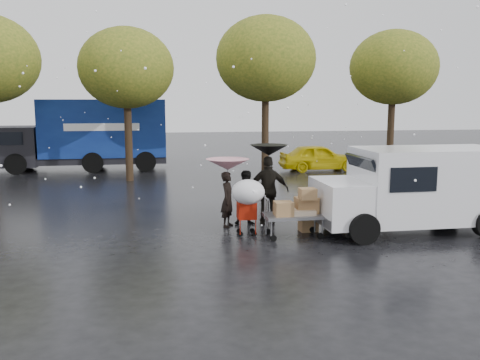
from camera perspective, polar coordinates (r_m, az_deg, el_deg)
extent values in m
plane|color=black|center=(12.97, 1.40, -6.38)|extent=(90.00, 90.00, 0.00)
imported|color=black|center=(13.85, -1.37, -2.18)|extent=(0.57, 0.66, 1.52)
imported|color=black|center=(14.07, 0.84, -2.00)|extent=(0.78, 0.63, 1.52)
imported|color=black|center=(14.12, 3.23, -1.17)|extent=(1.18, 0.66, 1.91)
cylinder|color=#4C4C4C|center=(13.83, -1.38, -1.77)|extent=(0.02, 0.02, 1.72)
cone|color=#DE5B6E|center=(13.70, -1.39, 1.76)|extent=(1.18, 1.18, 0.30)
sphere|color=#4C4C4C|center=(13.69, -1.39, 1.88)|extent=(0.06, 0.06, 0.06)
cylinder|color=#4C4C4C|center=(14.11, 3.23, -0.84)|extent=(0.02, 0.02, 2.07)
cone|color=black|center=(13.97, 3.27, 3.36)|extent=(1.05, 1.05, 0.30)
sphere|color=#4C4C4C|center=(13.97, 3.27, 3.48)|extent=(0.06, 0.06, 0.06)
cube|color=slate|center=(12.87, 6.08, -4.01)|extent=(1.50, 0.80, 0.08)
cylinder|color=slate|center=(12.64, 2.81, -3.05)|extent=(0.04, 0.04, 0.60)
cube|color=#9C7B44|center=(13.01, 7.46, -2.82)|extent=(0.55, 0.45, 0.40)
cube|color=#9C7B44|center=(12.66, 4.90, -3.22)|extent=(0.45, 0.40, 0.35)
cube|color=#9C7B44|center=(12.70, 7.60, -1.55)|extent=(0.40, 0.35, 0.28)
cube|color=tan|center=(12.87, 6.30, -3.57)|extent=(0.90, 0.55, 0.12)
cylinder|color=black|center=(12.54, 3.78, -6.54)|extent=(0.16, 0.05, 0.16)
cylinder|color=black|center=(13.14, 3.13, -5.82)|extent=(0.16, 0.05, 0.16)
cylinder|color=black|center=(12.86, 9.02, -6.24)|extent=(0.16, 0.05, 0.16)
cylinder|color=black|center=(13.45, 8.15, -5.56)|extent=(0.16, 0.05, 0.16)
cube|color=#A61909|center=(13.02, 0.75, -3.37)|extent=(0.47, 0.41, 0.45)
cylinder|color=#A61909|center=(12.76, 0.91, -1.92)|extent=(0.42, 0.02, 0.02)
cylinder|color=#4C4C4C|center=(12.77, 0.91, -2.23)|extent=(0.02, 0.02, 0.60)
ellipsoid|color=white|center=(12.74, 0.91, -1.35)|extent=(0.84, 0.84, 0.63)
cylinder|color=black|center=(12.97, 0.09, -6.10)|extent=(0.12, 0.04, 0.12)
cylinder|color=black|center=(13.28, -0.14, -5.75)|extent=(0.12, 0.04, 0.12)
cylinder|color=black|center=(13.03, 1.66, -6.03)|extent=(0.12, 0.04, 0.12)
cylinder|color=black|center=(13.34, 1.39, -5.68)|extent=(0.12, 0.04, 0.12)
cube|color=white|center=(14.21, 20.49, -0.44)|extent=(3.80, 2.00, 1.90)
cube|color=white|center=(13.25, 11.36, -2.44)|extent=(1.20, 1.95, 1.10)
cube|color=black|center=(13.32, 13.68, 1.24)|extent=(0.37, 1.70, 0.67)
cube|color=slate|center=(13.15, 9.06, -4.25)|extent=(0.12, 1.90, 0.25)
cylinder|color=black|center=(12.57, 13.69, -5.33)|extent=(0.76, 0.28, 0.76)
cylinder|color=black|center=(14.29, 10.70, -3.54)|extent=(0.76, 0.28, 0.76)
cylinder|color=black|center=(15.72, 22.08, -2.91)|extent=(0.76, 0.28, 0.76)
cube|color=navy|center=(26.35, -14.97, 5.68)|extent=(6.00, 2.50, 2.80)
cube|color=black|center=(27.12, -23.78, 3.51)|extent=(2.20, 2.40, 1.90)
cube|color=black|center=(26.58, -16.99, 2.26)|extent=(8.00, 2.30, 0.35)
cube|color=white|center=(25.09, -15.25, 5.75)|extent=(3.50, 0.03, 0.35)
cylinder|color=black|center=(26.04, -23.86, 1.65)|extent=(1.00, 0.30, 1.00)
cylinder|color=black|center=(28.26, -22.73, 2.23)|extent=(1.00, 0.30, 1.00)
cylinder|color=black|center=(25.22, -10.54, 2.05)|extent=(1.00, 0.30, 1.00)
cylinder|color=black|center=(27.51, -10.46, 2.60)|extent=(1.00, 0.30, 1.00)
cube|color=#9C7B44|center=(13.59, 7.67, -4.85)|extent=(0.48, 0.39, 0.41)
cube|color=#9C7B44|center=(14.45, 13.03, -4.35)|extent=(0.46, 0.38, 0.33)
imported|color=#D7BF0B|center=(25.49, 8.82, 2.52)|extent=(3.87, 1.58, 1.32)
cylinder|color=black|center=(22.34, -12.44, 5.62)|extent=(0.32, 0.32, 4.48)
ellipsoid|color=#375217|center=(22.36, -12.66, 12.19)|extent=(4.00, 4.00, 3.40)
cylinder|color=black|center=(22.83, 2.85, 6.41)|extent=(0.32, 0.32, 4.90)
ellipsoid|color=#375217|center=(22.89, 2.90, 13.43)|extent=(4.40, 4.40, 3.74)
cylinder|color=black|center=(24.82, 16.58, 5.92)|extent=(0.32, 0.32, 4.62)
ellipsoid|color=#375217|center=(24.85, 16.85, 12.01)|extent=(4.00, 4.00, 3.40)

